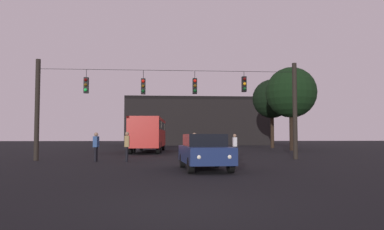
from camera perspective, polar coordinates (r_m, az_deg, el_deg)
name	(u,v)px	position (r m, az deg, el deg)	size (l,w,h in m)	color
ground_plane	(167,153)	(32.20, -3.73, -5.77)	(168.00, 168.00, 0.00)	black
overhead_signal_span	(169,102)	(22.97, -3.51, 1.91)	(15.94, 0.44, 6.02)	black
city_bus	(149,131)	(34.70, -6.53, -2.49)	(3.07, 11.11, 3.00)	#B21E19
car_near_right	(205,151)	(16.14, 1.91, -5.48)	(2.05, 4.42, 1.52)	navy
car_far_left	(155,141)	(46.21, -5.56, -4.01)	(2.14, 4.44, 1.52)	navy
pedestrian_crossing_left	(127,145)	(21.51, -9.81, -4.46)	(0.25, 0.37, 1.68)	black
pedestrian_crossing_center	(235,145)	(24.02, 6.48, -4.52)	(0.25, 0.36, 1.57)	black
pedestrian_crossing_right	(194,144)	(23.24, 0.36, -4.47)	(0.31, 0.40, 1.64)	black
pedestrian_near_bus	(96,145)	(21.95, -14.32, -4.44)	(0.31, 0.40, 1.64)	black
corner_building	(196,122)	(62.79, 0.65, -1.03)	(22.93, 8.87, 7.70)	black
tree_left_silhouette	(272,99)	(47.55, 12.00, 2.38)	(4.77, 4.77, 8.44)	#2D2116
tree_behind_building	(291,93)	(39.61, 14.77, 3.29)	(5.13, 5.13, 8.44)	black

